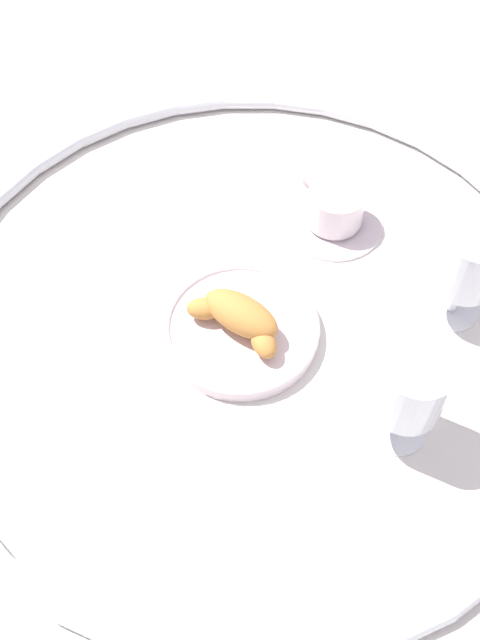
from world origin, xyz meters
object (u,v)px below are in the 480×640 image
Objects in this scene: croissant_large at (238,316)px; coffee_cup_near at (334,210)px; pastry_plate at (240,328)px; juice_glass_left at (469,264)px; juice_glass_right at (411,389)px.

coffee_cup_near is at bearing -96.83° from croissant_large.
juice_glass_left reaches higher than pastry_plate.
coffee_cup_near is 0.97× the size of juice_glass_right.
croissant_large is at bearing 83.17° from coffee_cup_near.
croissant_large is 0.27m from juice_glass_left.
pastry_plate is at bearing 83.17° from coffee_cup_near.
coffee_cup_near reaches higher than pastry_plate.
coffee_cup_near is at bearing -18.20° from juice_glass_left.
croissant_large is 0.22m from juice_glass_right.
coffee_cup_near is 0.97× the size of juice_glass_left.
juice_glass_left is at bearing 161.80° from coffee_cup_near.
juice_glass_left reaches higher than croissant_large.
pastry_plate is at bearing -96.46° from croissant_large.
pastry_plate is 1.41× the size of croissant_large.
pastry_plate is 0.22m from coffee_cup_near.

